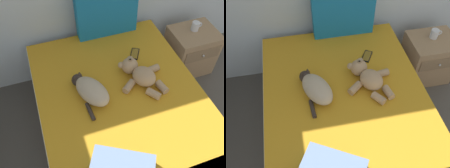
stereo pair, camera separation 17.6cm
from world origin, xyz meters
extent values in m
cube|color=#9E7A56|center=(1.21, 3.54, 0.17)|extent=(1.37, 1.91, 0.34)
cube|color=white|center=(1.21, 3.54, 0.44)|extent=(1.33, 1.85, 0.21)
cube|color=orange|center=(1.21, 3.59, 0.56)|extent=(1.32, 1.72, 0.02)
cube|color=#1972AD|center=(1.36, 4.40, 0.83)|extent=(0.59, 0.13, 0.53)
ellipsoid|color=tan|center=(0.99, 3.65, 0.64)|extent=(0.31, 0.39, 0.15)
sphere|color=#332823|center=(0.91, 3.83, 0.62)|extent=(0.10, 0.10, 0.10)
cone|color=#332823|center=(0.89, 3.82, 0.68)|extent=(0.04, 0.04, 0.04)
cone|color=#332823|center=(0.94, 3.84, 0.68)|extent=(0.04, 0.04, 0.04)
cylinder|color=#332823|center=(0.93, 3.51, 0.58)|extent=(0.04, 0.16, 0.03)
ellipsoid|color=#332823|center=(0.98, 3.75, 0.59)|extent=(0.09, 0.11, 0.04)
ellipsoid|color=tan|center=(1.44, 3.67, 0.64)|extent=(0.24, 0.26, 0.14)
sphere|color=tan|center=(1.37, 3.82, 0.64)|extent=(0.14, 0.14, 0.14)
sphere|color=#8E6B49|center=(1.37, 3.82, 0.69)|extent=(0.06, 0.06, 0.06)
sphere|color=black|center=(1.37, 3.82, 0.71)|extent=(0.02, 0.02, 0.02)
sphere|color=tan|center=(1.30, 3.84, 0.65)|extent=(0.06, 0.06, 0.06)
sphere|color=tan|center=(1.40, 3.89, 0.65)|extent=(0.06, 0.06, 0.06)
cylinder|color=tan|center=(1.29, 3.64, 0.60)|extent=(0.13, 0.12, 0.06)
cylinder|color=tan|center=(1.45, 3.50, 0.60)|extent=(0.12, 0.13, 0.06)
cylinder|color=tan|center=(1.55, 3.75, 0.60)|extent=(0.13, 0.08, 0.06)
cylinder|color=tan|center=(1.55, 3.54, 0.60)|extent=(0.08, 0.12, 0.06)
cube|color=black|center=(1.50, 4.01, 0.57)|extent=(0.14, 0.16, 0.01)
cube|color=olive|center=(1.50, 4.01, 0.58)|extent=(0.12, 0.14, 0.00)
cube|color=#9E7A56|center=(2.26, 4.16, 0.26)|extent=(0.48, 0.41, 0.52)
cube|color=#866849|center=(2.26, 3.95, 0.37)|extent=(0.41, 0.01, 0.14)
sphere|color=#B2B2B7|center=(2.26, 3.94, 0.37)|extent=(0.02, 0.02, 0.02)
cylinder|color=silver|center=(2.26, 4.20, 0.56)|extent=(0.08, 0.08, 0.09)
torus|color=silver|center=(2.32, 4.20, 0.57)|extent=(0.06, 0.01, 0.06)
camera|label=1|loc=(0.73, 2.44, 2.19)|focal=40.49mm
camera|label=2|loc=(0.90, 2.39, 2.19)|focal=40.49mm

